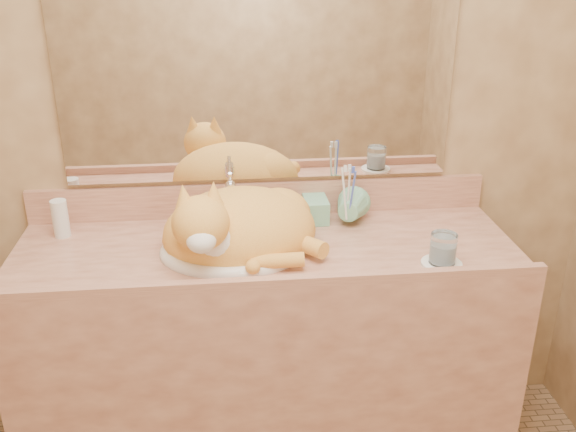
{
  "coord_description": "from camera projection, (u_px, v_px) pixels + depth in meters",
  "views": [
    {
      "loc": [
        -0.12,
        -1.11,
        1.75
      ],
      "look_at": [
        0.07,
        0.7,
        0.96
      ],
      "focal_mm": 40.0,
      "sensor_mm": 36.0,
      "label": 1
    }
  ],
  "objects": [
    {
      "name": "water_glass",
      "position": [
        443.0,
        249.0,
        1.91
      ],
      "size": [
        0.08,
        0.08,
        0.09
      ],
      "primitive_type": "cylinder",
      "color": "white",
      "rests_on": "saucer"
    },
    {
      "name": "cat",
      "position": [
        236.0,
        225.0,
        1.98
      ],
      "size": [
        0.55,
        0.48,
        0.27
      ],
      "primitive_type": null,
      "rotation": [
        0.0,
        0.0,
        0.17
      ],
      "color": "orange",
      "rests_on": "sink_basin"
    },
    {
      "name": "toothbrush_cup",
      "position": [
        348.0,
        214.0,
        2.15
      ],
      "size": [
        0.15,
        0.15,
        0.11
      ],
      "primitive_type": "imported",
      "rotation": [
        0.0,
        0.0,
        -0.41
      ],
      "color": "#74B993",
      "rests_on": "vanity_counter"
    },
    {
      "name": "soap_dispenser",
      "position": [
        319.0,
        203.0,
        2.15
      ],
      "size": [
        0.08,
        0.08,
        0.18
      ],
      "primitive_type": "imported",
      "rotation": [
        0.0,
        0.0,
        0.01
      ],
      "color": "#74B993",
      "rests_on": "vanity_counter"
    },
    {
      "name": "lotion_bottle",
      "position": [
        60.0,
        218.0,
        2.09
      ],
      "size": [
        0.05,
        0.05,
        0.13
      ],
      "primitive_type": "cylinder",
      "color": "silver",
      "rests_on": "vanity_counter"
    },
    {
      "name": "toothbrushes",
      "position": [
        349.0,
        192.0,
        2.12
      ],
      "size": [
        0.04,
        0.04,
        0.23
      ],
      "primitive_type": null,
      "color": "silver",
      "rests_on": "toothbrush_cup"
    },
    {
      "name": "faucet",
      "position": [
        231.0,
        203.0,
        2.14
      ],
      "size": [
        0.08,
        0.14,
        0.18
      ],
      "primitive_type": null,
      "rotation": [
        0.0,
        0.0,
        0.3
      ],
      "color": "white",
      "rests_on": "vanity_counter"
    },
    {
      "name": "sink_basin",
      "position": [
        233.0,
        231.0,
        1.99
      ],
      "size": [
        0.5,
        0.44,
        0.14
      ],
      "primitive_type": null,
      "rotation": [
        0.0,
        0.0,
        -0.15
      ],
      "color": "white",
      "rests_on": "vanity_counter"
    },
    {
      "name": "mirror",
      "position": [
        258.0,
        61.0,
        2.07
      ],
      "size": [
        1.3,
        0.02,
        0.8
      ],
      "primitive_type": "cube",
      "color": "white",
      "rests_on": "wall_back"
    },
    {
      "name": "saucer",
      "position": [
        441.0,
        264.0,
        1.93
      ],
      "size": [
        0.12,
        0.12,
        0.01
      ],
      "primitive_type": "cylinder",
      "color": "white",
      "rests_on": "vanity_counter"
    },
    {
      "name": "wall_back",
      "position": [
        259.0,
        103.0,
        2.14
      ],
      "size": [
        2.4,
        0.02,
        2.5
      ],
      "primitive_type": "cube",
      "color": "brown",
      "rests_on": "ground"
    },
    {
      "name": "vanity_counter",
      "position": [
        268.0,
        357.0,
        2.21
      ],
      "size": [
        1.6,
        0.55,
        0.85
      ],
      "primitive_type": null,
      "color": "#915541",
      "rests_on": "floor"
    }
  ]
}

